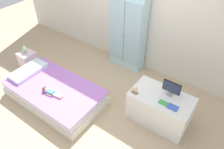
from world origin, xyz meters
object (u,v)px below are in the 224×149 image
object	(u,v)px
nightstand	(28,61)
wardrobe	(128,32)
book_blue	(173,107)
rocking_horse_toy	(135,90)
tv_stand	(160,108)
tv_monitor	(172,88)
bed	(55,93)
doll	(49,91)
table_lamp	(24,48)
book_green	(163,103)

from	to	relation	value
nightstand	wardrobe	world-z (taller)	wardrobe
wardrobe	book_blue	distance (m)	1.80
wardrobe	rocking_horse_toy	distance (m)	1.42
tv_stand	tv_monitor	bearing A→B (deg)	48.61
bed	tv_stand	world-z (taller)	tv_stand
nightstand	doll	bearing A→B (deg)	-20.77
doll	table_lamp	world-z (taller)	table_lamp
doll	nightstand	distance (m)	1.25
wardrobe	book_green	world-z (taller)	wardrobe
bed	table_lamp	xyz separation A→B (m)	(-1.10, 0.29, 0.37)
doll	book_green	bearing A→B (deg)	21.82
bed	doll	xyz separation A→B (m)	(0.06, -0.15, 0.19)
nightstand	book_green	world-z (taller)	book_green
rocking_horse_toy	book_green	world-z (taller)	rocking_horse_toy
nightstand	wardrobe	bearing A→B (deg)	39.74
tv_stand	book_green	distance (m)	0.30
bed	nightstand	xyz separation A→B (m)	(-1.10, 0.29, 0.05)
rocking_horse_toy	doll	bearing A→B (deg)	-153.88
bed	tv_stand	distance (m)	1.81
tv_stand	nightstand	bearing A→B (deg)	-172.68
tv_stand	book_green	bearing A→B (deg)	-60.03
tv_stand	book_blue	world-z (taller)	book_blue
nightstand	rocking_horse_toy	world-z (taller)	rocking_horse_toy
tv_stand	book_blue	bearing A→B (deg)	-29.01
rocking_horse_toy	book_blue	bearing A→B (deg)	5.91
nightstand	tv_stand	distance (m)	2.81
nightstand	book_blue	size ratio (longest dim) A/B	2.60
book_blue	wardrobe	bearing A→B (deg)	143.44
nightstand	table_lamp	size ratio (longest dim) A/B	2.09
rocking_horse_toy	nightstand	bearing A→B (deg)	-175.80
wardrobe	tv_monitor	bearing A→B (deg)	-33.30
bed	book_blue	xyz separation A→B (m)	(1.90, 0.53, 0.38)
doll	rocking_horse_toy	world-z (taller)	rocking_horse_toy
bed	tv_monitor	xyz separation A→B (m)	(1.76, 0.74, 0.52)
doll	table_lamp	bearing A→B (deg)	159.23
bed	tv_monitor	bearing A→B (deg)	22.81
rocking_horse_toy	book_blue	xyz separation A→B (m)	(0.58, 0.06, -0.06)
bed	book_green	size ratio (longest dim) A/B	12.70
bed	book_blue	bearing A→B (deg)	15.63
wardrobe	table_lamp	bearing A→B (deg)	-140.26
book_green	book_blue	distance (m)	0.15
doll	rocking_horse_toy	size ratio (longest dim) A/B	2.98
doll	book_green	distance (m)	1.83
bed	wardrobe	world-z (taller)	wardrobe
tv_stand	tv_monitor	world-z (taller)	tv_monitor
doll	tv_monitor	world-z (taller)	tv_monitor
tv_monitor	book_blue	bearing A→B (deg)	-57.19
wardrobe	book_green	xyz separation A→B (m)	(1.29, -1.06, -0.24)
tv_monitor	book_blue	world-z (taller)	tv_monitor
tv_stand	book_green	xyz separation A→B (m)	(0.07, -0.12, 0.27)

